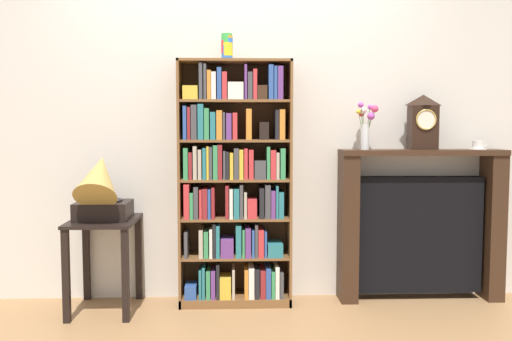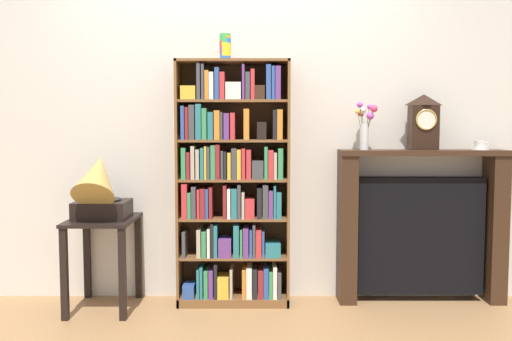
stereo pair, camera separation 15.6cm
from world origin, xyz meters
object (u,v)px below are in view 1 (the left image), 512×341
(fireplace_mantel, at_px, (419,226))
(flower_vase, at_px, (365,124))
(side_table_left, at_px, (104,242))
(cup_stack, at_px, (226,47))
(teacup_with_saucer, at_px, (477,146))
(bookshelf, at_px, (234,189))
(mantel_clock, at_px, (422,122))
(gramophone, at_px, (100,188))

(fireplace_mantel, relative_size, flower_vase, 3.50)
(side_table_left, relative_size, flower_vase, 1.87)
(cup_stack, bearing_deg, fireplace_mantel, 1.41)
(teacup_with_saucer, bearing_deg, side_table_left, -176.69)
(bookshelf, xyz_separation_m, fireplace_mantel, (1.36, 0.06, -0.29))
(fireplace_mantel, relative_size, teacup_with_saucer, 9.23)
(mantel_clock, relative_size, flower_vase, 1.16)
(cup_stack, distance_m, teacup_with_saucer, 1.94)
(bookshelf, height_order, gramophone, bookshelf)
(cup_stack, relative_size, mantel_clock, 0.48)
(bookshelf, xyz_separation_m, flower_vase, (0.94, 0.03, 0.46))
(mantel_clock, height_order, flower_vase, mantel_clock)
(mantel_clock, height_order, teacup_with_saucer, mantel_clock)
(side_table_left, bearing_deg, teacup_with_saucer, 3.31)
(mantel_clock, bearing_deg, fireplace_mantel, 87.02)
(bookshelf, bearing_deg, fireplace_mantel, 2.33)
(bookshelf, xyz_separation_m, mantel_clock, (1.35, 0.03, 0.47))
(bookshelf, xyz_separation_m, gramophone, (-0.90, -0.19, 0.03))
(gramophone, bearing_deg, cup_stack, 14.04)
(bookshelf, bearing_deg, side_table_left, -172.37)
(cup_stack, xyz_separation_m, side_table_left, (-0.85, -0.14, -1.35))
(gramophone, height_order, flower_vase, flower_vase)
(gramophone, distance_m, mantel_clock, 2.30)
(bookshelf, bearing_deg, mantel_clock, 1.33)
(bookshelf, relative_size, cup_stack, 9.22)
(side_table_left, distance_m, fireplace_mantel, 2.26)
(bookshelf, bearing_deg, flower_vase, 1.78)
(side_table_left, bearing_deg, gramophone, -90.00)
(flower_vase, bearing_deg, cup_stack, -179.49)
(fireplace_mantel, bearing_deg, teacup_with_saucer, -2.99)
(side_table_left, bearing_deg, mantel_clock, 3.85)
(gramophone, bearing_deg, fireplace_mantel, 6.24)
(teacup_with_saucer, bearing_deg, mantel_clock, -179.64)
(flower_vase, bearing_deg, gramophone, -173.16)
(teacup_with_saucer, bearing_deg, gramophone, -175.16)
(gramophone, height_order, mantel_clock, mantel_clock)
(bookshelf, distance_m, fireplace_mantel, 1.39)
(gramophone, bearing_deg, teacup_with_saucer, 4.84)
(bookshelf, height_order, side_table_left, bookshelf)
(cup_stack, xyz_separation_m, gramophone, (-0.85, -0.21, -0.97))
(cup_stack, height_order, fireplace_mantel, cup_stack)
(fireplace_mantel, bearing_deg, side_table_left, -175.55)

